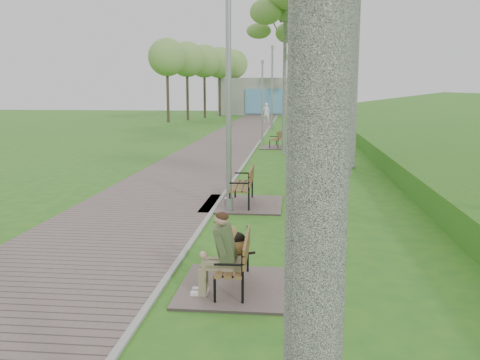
# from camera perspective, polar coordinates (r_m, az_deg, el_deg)

# --- Properties ---
(ground) EXTENTS (120.00, 120.00, 0.00)m
(ground) POSITION_cam_1_polar(r_m,az_deg,el_deg) (10.04, -5.55, -7.25)
(ground) COLOR #2D6821
(ground) RESTS_ON ground
(walkway) EXTENTS (3.50, 67.00, 0.04)m
(walkway) POSITION_cam_1_polar(r_m,az_deg,el_deg) (31.25, -0.88, 4.46)
(walkway) COLOR #74635E
(walkway) RESTS_ON ground
(kerb) EXTENTS (0.10, 67.00, 0.05)m
(kerb) POSITION_cam_1_polar(r_m,az_deg,el_deg) (31.09, 2.34, 4.43)
(kerb) COLOR #999993
(kerb) RESTS_ON ground
(building_north) EXTENTS (10.00, 5.20, 4.00)m
(building_north) POSITION_cam_1_polar(r_m,az_deg,el_deg) (60.48, 2.71, 8.91)
(building_north) COLOR #9E9E99
(building_north) RESTS_ON ground
(bench_main) EXTENTS (1.63, 1.81, 1.42)m
(bench_main) POSITION_cam_1_polar(r_m,az_deg,el_deg) (7.92, -1.19, -8.90)
(bench_main) COLOR #74635E
(bench_main) RESTS_ON ground
(bench_second) EXTENTS (1.97, 2.19, 1.21)m
(bench_second) POSITION_cam_1_polar(r_m,az_deg,el_deg) (13.53, 0.18, -1.74)
(bench_second) COLOR #74635E
(bench_second) RESTS_ON ground
(bench_third) EXTENTS (1.76, 1.96, 1.08)m
(bench_third) POSITION_cam_1_polar(r_m,az_deg,el_deg) (26.59, 3.99, 3.88)
(bench_third) COLOR #74635E
(bench_third) RESTS_ON ground
(lamp_post_near) EXTENTS (0.22, 0.22, 5.61)m
(lamp_post_near) POSITION_cam_1_polar(r_m,az_deg,el_deg) (12.56, -1.22, 8.38)
(lamp_post_near) COLOR #989A9F
(lamp_post_near) RESTS_ON ground
(lamp_post_second) EXTENTS (0.17, 0.17, 4.43)m
(lamp_post_second) POSITION_cam_1_polar(r_m,az_deg,el_deg) (29.95, 2.38, 8.15)
(lamp_post_second) COLOR #989A9F
(lamp_post_second) RESTS_ON ground
(lamp_post_third) EXTENTS (0.23, 0.23, 5.87)m
(lamp_post_third) POSITION_cam_1_polar(r_m,az_deg,el_deg) (38.55, 3.43, 9.51)
(lamp_post_third) COLOR #989A9F
(lamp_post_third) RESTS_ON ground
(pedestrian_near) EXTENTS (0.71, 0.58, 1.70)m
(pedestrian_near) POSITION_cam_1_polar(r_m,az_deg,el_deg) (45.46, 2.83, 7.17)
(pedestrian_near) COLOR white
(pedestrian_near) RESTS_ON ground
(birch_mid_a) EXTENTS (2.69, 2.69, 8.22)m
(birch_mid_a) POSITION_cam_1_polar(r_m,az_deg,el_deg) (24.15, 4.88, 18.16)
(birch_mid_a) COLOR silver
(birch_mid_a) RESTS_ON ground
(birch_mid_c) EXTENTS (2.31, 2.31, 8.59)m
(birch_mid_c) POSITION_cam_1_polar(r_m,az_deg,el_deg) (25.55, 7.32, 18.30)
(birch_mid_c) COLOR silver
(birch_mid_c) RESTS_ON ground
(birch_far_a) EXTENTS (2.36, 2.36, 8.70)m
(birch_far_a) POSITION_cam_1_polar(r_m,az_deg,el_deg) (32.57, 9.02, 16.56)
(birch_far_a) COLOR silver
(birch_far_a) RESTS_ON ground
(birch_far_b) EXTENTS (2.95, 2.95, 10.83)m
(birch_far_b) POSITION_cam_1_polar(r_m,az_deg,el_deg) (38.67, 6.88, 18.01)
(birch_far_b) COLOR silver
(birch_far_b) RESTS_ON ground
(birch_far_c) EXTENTS (2.55, 2.55, 10.58)m
(birch_far_c) POSITION_cam_1_polar(r_m,az_deg,el_deg) (45.56, 9.44, 16.45)
(birch_far_c) COLOR silver
(birch_far_c) RESTS_ON ground
(birch_distant_a) EXTENTS (2.33, 2.33, 8.25)m
(birch_distant_a) POSITION_cam_1_polar(r_m,az_deg,el_deg) (53.56, 6.41, 13.54)
(birch_distant_a) COLOR silver
(birch_distant_a) RESTS_ON ground
(birch_distant_b) EXTENTS (2.85, 2.85, 9.41)m
(birch_distant_b) POSITION_cam_1_polar(r_m,az_deg,el_deg) (56.82, 8.91, 14.19)
(birch_distant_b) COLOR silver
(birch_distant_b) RESTS_ON ground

